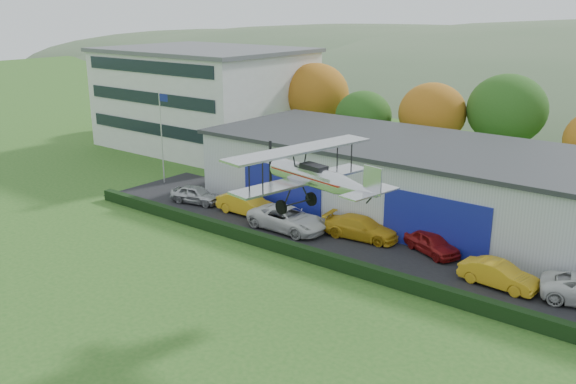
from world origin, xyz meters
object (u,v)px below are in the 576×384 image
Objects in this scene: car_3 at (361,228)px; car_4 at (432,243)px; biplane at (315,175)px; car_5 at (499,275)px; office_block at (205,97)px; flagpole at (162,129)px; car_0 at (196,194)px; car_2 at (288,219)px; car_1 at (247,204)px; hangar at (474,189)px.

car_3 is 4.78m from car_4.
car_4 is 0.46× the size of biplane.
office_block is at bearing 72.09° from car_5.
car_4 is (33.03, -13.30, -4.48)m from office_block.
flagpole reaches higher than car_0.
office_block reaches higher than flagpole.
car_0 is 0.71× the size of car_2.
car_1 is (19.22, -14.83, -4.38)m from office_block.
car_1 reaches higher than car_5.
hangar is 1.97× the size of office_block.
car_2 reaches higher than car_4.
flagpole is at bearing 89.58° from car_5.
hangar reaches higher than car_2.
office_block reaches higher than car_0.
flagpole is 7.75m from car_0.
flagpole reaches higher than car_2.
car_4 is 12.03m from biplane.
hangar is 9.64× the size of car_5.
car_3 is at bearing 120.39° from car_4.
hangar is at bearing -61.58° from car_1.
car_3 is at bearing -84.65° from car_1.
car_5 is 12.09m from biplane.
car_3 reaches higher than car_0.
car_0 is 18.81m from car_4.
car_1 is 1.20× the size of car_4.
biplane reaches higher than car_3.
car_3 is 11.89m from biplane.
car_3 is (-4.72, -6.78, -1.88)m from hangar.
car_4 is at bearing 91.74° from biplane.
car_3 reaches higher than car_5.
car_3 is at bearing -2.28° from flagpole.
flagpole is 20.57m from car_3.
office_block is 35.89m from car_4.
flagpole is 1.41× the size of car_2.
hangar is at bearing -42.51° from car_3.
car_0 is 0.96× the size of car_5.
car_4 is at bearing 70.94° from car_5.
office_block is at bearing 30.76° from car_0.
car_2 reaches higher than car_3.
car_4 is (24.91, -0.30, -4.06)m from flagpole.
hangar is 7.16× the size of car_2.
car_1 reaches higher than car_4.
car_4 is 0.95× the size of car_5.
office_block reaches higher than hangar.
hangar is 10.03× the size of car_0.
car_2 is (-9.48, -8.52, -1.82)m from hangar.
car_0 is at bearing -46.82° from office_block.
car_0 is at bearing 120.34° from car_4.
hangar is 6.57m from car_4.
hangar is 20.50m from car_0.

